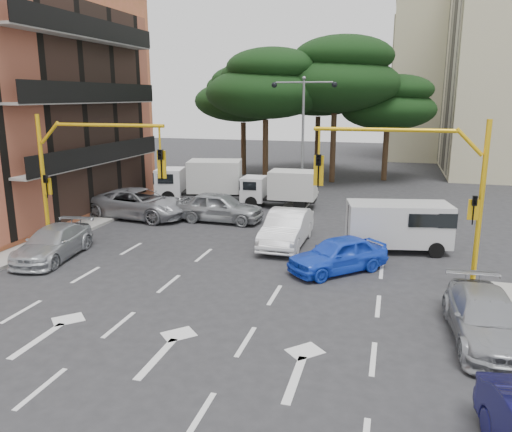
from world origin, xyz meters
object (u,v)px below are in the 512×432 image
at_px(signal_mast_left, 79,167).
at_px(car_blue_compact, 338,254).
at_px(box_truck_b, 280,189).
at_px(car_white_hatch, 287,228).
at_px(car_silver_parked, 486,319).
at_px(van_white, 398,226).
at_px(street_lamp_center, 303,117).
at_px(car_silver_wagon, 53,243).
at_px(car_silver_cross_a, 139,203).
at_px(box_truck_a, 200,181).
at_px(signal_mast_right, 426,181).
at_px(car_silver_cross_b, 220,207).

relative_size(signal_mast_left, car_blue_compact, 1.46).
xyz_separation_m(signal_mast_left, box_truck_b, (5.82, 11.83, -2.74)).
height_order(car_white_hatch, car_blue_compact, car_white_hatch).
relative_size(car_silver_parked, van_white, 1.06).
xyz_separation_m(street_lamp_center, box_truck_b, (-0.99, -2.18, -4.28)).
bearing_deg(car_silver_parked, van_white, 103.30).
xyz_separation_m(signal_mast_left, car_silver_wagon, (-1.20, -0.53, -3.22)).
relative_size(car_silver_cross_a, box_truck_a, 1.07).
height_order(box_truck_a, box_truck_b, box_truck_a).
bearing_deg(car_blue_compact, box_truck_a, 178.91).
bearing_deg(box_truck_b, car_silver_cross_a, 123.76).
bearing_deg(street_lamp_center, car_silver_cross_a, -138.69).
xyz_separation_m(street_lamp_center, car_silver_wagon, (-8.00, -14.54, -4.76)).
relative_size(van_white, box_truck_b, 0.94).
bearing_deg(car_silver_parked, box_truck_b, 118.24).
bearing_deg(signal_mast_right, signal_mast_left, 180.00).
relative_size(car_silver_parked, box_truck_a, 0.85).
distance_m(car_silver_parked, box_truck_a, 21.55).
bearing_deg(signal_mast_right, box_truck_b, 123.37).
height_order(signal_mast_right, car_silver_cross_a, signal_mast_right).
distance_m(signal_mast_right, street_lamp_center, 15.65).
distance_m(car_blue_compact, car_silver_cross_a, 13.25).
distance_m(car_silver_wagon, car_silver_cross_a, 7.51).
relative_size(street_lamp_center, car_white_hatch, 1.60).
height_order(street_lamp_center, van_white, street_lamp_center).
xyz_separation_m(signal_mast_right, signal_mast_left, (-13.61, 0.00, 0.00)).
relative_size(car_silver_wagon, car_silver_cross_a, 0.78).
relative_size(signal_mast_left, street_lamp_center, 0.77).
xyz_separation_m(signal_mast_right, car_white_hatch, (-5.67, 4.01, -3.09)).
xyz_separation_m(signal_mast_right, van_white, (-0.75, 4.49, -2.78)).
height_order(car_silver_cross_b, box_truck_a, box_truck_a).
bearing_deg(box_truck_b, box_truck_a, 87.16).
bearing_deg(signal_mast_right, car_silver_cross_a, 154.76).
relative_size(car_silver_cross_a, car_silver_parked, 1.27).
distance_m(car_white_hatch, van_white, 4.95).
bearing_deg(car_silver_cross_b, car_silver_cross_a, 96.48).
distance_m(signal_mast_right, van_white, 5.34).
relative_size(signal_mast_right, car_silver_cross_a, 1.02).
bearing_deg(street_lamp_center, car_blue_compact, -73.61).
relative_size(signal_mast_left, van_white, 1.36).
distance_m(signal_mast_left, car_silver_wagon, 3.47).
height_order(car_blue_compact, car_silver_wagon, car_blue_compact).
relative_size(street_lamp_center, van_white, 1.77).
bearing_deg(car_silver_parked, box_truck_a, 130.20).
xyz_separation_m(car_white_hatch, car_blue_compact, (2.69, -3.00, -0.10)).
xyz_separation_m(box_truck_a, box_truck_b, (5.34, -0.18, -0.21)).
distance_m(car_silver_wagon, car_silver_parked, 16.76).
distance_m(street_lamp_center, box_truck_b, 4.90).
distance_m(signal_mast_right, signal_mast_left, 13.61).
relative_size(car_silver_wagon, car_silver_cross_b, 0.96).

